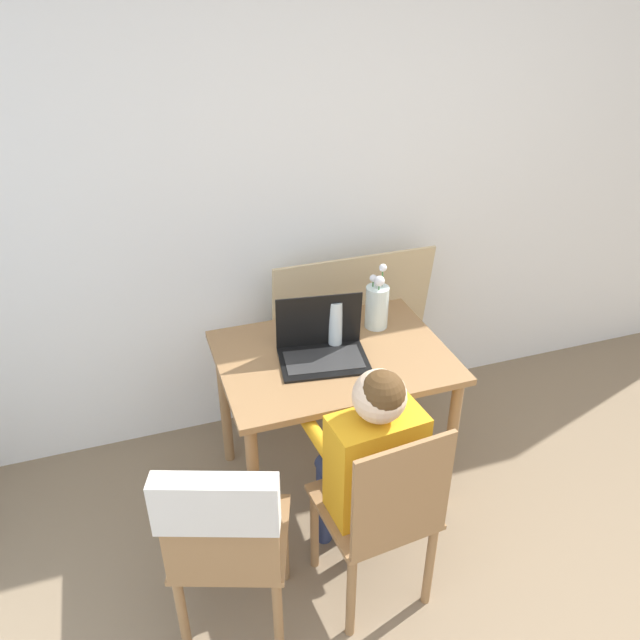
% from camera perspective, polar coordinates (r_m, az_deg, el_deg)
% --- Properties ---
extents(wall_back, '(6.40, 0.05, 2.50)m').
position_cam_1_polar(wall_back, '(3.15, 2.22, 11.74)').
color(wall_back, white).
rests_on(wall_back, ground_plane).
extents(dining_table, '(1.00, 0.73, 0.75)m').
position_cam_1_polar(dining_table, '(2.79, 1.18, -4.97)').
color(dining_table, olive).
rests_on(dining_table, ground_plane).
extents(chair_occupied, '(0.43, 0.43, 0.91)m').
position_cam_1_polar(chair_occupied, '(2.43, 5.67, -17.27)').
color(chair_occupied, olive).
rests_on(chair_occupied, ground_plane).
extents(chair_spare, '(0.52, 0.54, 0.92)m').
position_cam_1_polar(chair_spare, '(2.20, -8.78, -18.53)').
color(chair_spare, olive).
rests_on(chair_spare, ground_plane).
extents(person_seated, '(0.38, 0.45, 1.08)m').
position_cam_1_polar(person_seated, '(2.35, 4.57, -11.99)').
color(person_seated, orange).
rests_on(person_seated, ground_plane).
extents(laptop, '(0.41, 0.31, 0.26)m').
position_cam_1_polar(laptop, '(2.68, 0.15, -2.20)').
color(laptop, black).
rests_on(laptop, dining_table).
extents(flower_vase, '(0.11, 0.11, 0.31)m').
position_cam_1_polar(flower_vase, '(2.88, 5.23, 1.40)').
color(flower_vase, silver).
rests_on(flower_vase, dining_table).
extents(water_bottle, '(0.06, 0.06, 0.25)m').
position_cam_1_polar(water_bottle, '(2.73, 1.42, -0.23)').
color(water_bottle, silver).
rests_on(water_bottle, dining_table).
extents(cardboard_panel, '(0.86, 0.15, 0.98)m').
position_cam_1_polar(cardboard_panel, '(3.37, 2.79, -1.32)').
color(cardboard_panel, tan).
rests_on(cardboard_panel, ground_plane).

